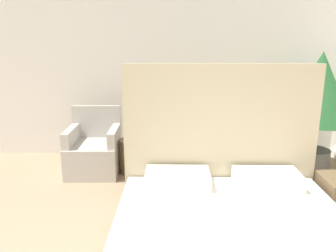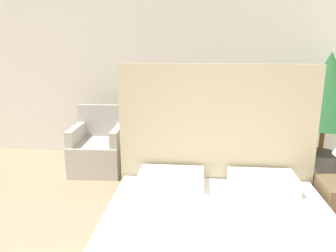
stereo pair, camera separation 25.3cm
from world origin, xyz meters
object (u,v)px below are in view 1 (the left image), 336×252
at_px(armchair_near_window_left, 94,153).
at_px(side_table, 131,156).
at_px(bed, 233,241).
at_px(potted_palm, 319,93).
at_px(armchair_near_window_right, 168,153).

relative_size(armchair_near_window_left, side_table, 1.87).
bearing_deg(bed, potted_palm, 55.60).
xyz_separation_m(bed, armchair_near_window_left, (-1.55, 2.05, -0.01)).
distance_m(armchair_near_window_right, side_table, 0.52).
bearing_deg(bed, armchair_near_window_right, 104.33).
height_order(bed, potted_palm, potted_palm).
height_order(bed, side_table, bed).
distance_m(armchair_near_window_left, side_table, 0.51).
xyz_separation_m(bed, armchair_near_window_right, (-0.52, 2.05, -0.01)).
bearing_deg(potted_palm, side_table, -176.80).
relative_size(bed, armchair_near_window_right, 2.26).
distance_m(potted_palm, side_table, 2.68).
xyz_separation_m(armchair_near_window_left, armchair_near_window_right, (1.03, -0.00, 0.00)).
bearing_deg(potted_palm, bed, -124.40).
height_order(armchair_near_window_right, potted_palm, potted_palm).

